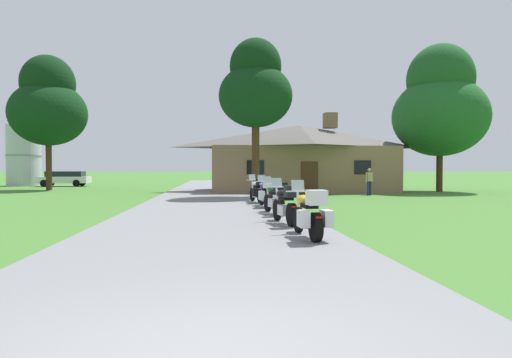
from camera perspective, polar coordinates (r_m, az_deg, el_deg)
The scene contains 14 objects.
ground_plane at distance 23.63m, azimuth -5.52°, elevation -2.66°, with size 500.00×500.00×0.00m, color #42752D.
asphalt_driveway at distance 21.63m, azimuth -5.56°, elevation -2.95°, with size 6.40×80.00×0.06m, color slate.
motorcycle_yellow_nearest_to_camera at distance 10.15m, azimuth 6.84°, elevation -4.50°, with size 0.81×2.08×1.30m.
motorcycle_black_second_in_row at distance 12.77m, azimuth 3.81°, elevation -3.25°, with size 0.76×2.08×1.30m.
motorcycle_green_third_in_row at distance 15.55m, azimuth 2.41°, elevation -2.43°, with size 0.81×2.07×1.30m.
motorcycle_blue_fourth_in_row at distance 18.47m, azimuth 1.28°, elevation -1.87°, with size 0.82×2.08×1.30m.
motorcycle_white_farthest_in_row at distance 20.89m, azimuth 0.23°, elevation -1.50°, with size 0.96×2.07×1.30m.
stone_lodge at distance 32.45m, azimuth 5.56°, elevation 2.77°, with size 13.29×7.44×5.69m.
bystander_tan_shirt_near_lodge at distance 28.35m, azimuth 14.25°, elevation -0.15°, with size 0.52×0.33×1.67m.
tree_by_lodge_front at distance 25.87m, azimuth -0.05°, elevation 11.57°, with size 4.19×4.19×9.02m.
tree_left_far at distance 37.88m, azimuth -24.99°, elevation 8.58°, with size 5.71×5.71×10.26m.
tree_right_of_lodge at distance 34.71m, azimuth 22.43°, elevation 8.67°, with size 6.62×6.62×10.48m.
metal_silo_distant at distance 48.47m, azimuth -27.51°, elevation 3.14°, with size 3.19×3.19×6.60m.
parked_white_suv_far_left at distance 44.98m, azimuth -23.28°, elevation 0.11°, with size 4.60×1.91×1.40m.
Camera 1 is at (0.16, -3.57, 1.63)m, focal length 31.35 mm.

